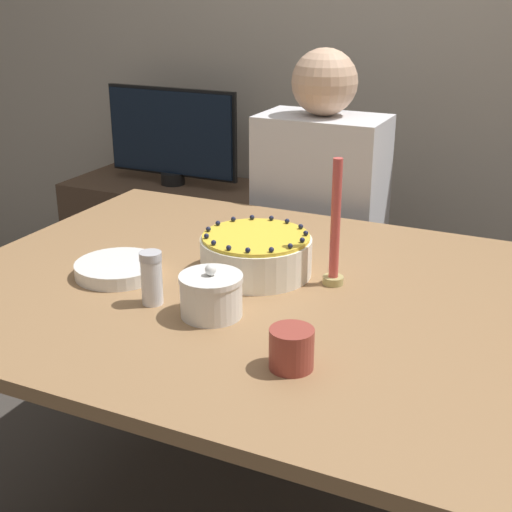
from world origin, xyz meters
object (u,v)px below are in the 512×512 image
candle (335,234)px  cake (256,254)px  tv_monitor (171,135)px  person_man_blue_shirt (318,262)px  sugar_bowl (211,295)px  sugar_shaker (152,278)px

candle → cake: bearing=-174.2°
cake → tv_monitor: tv_monitor is taller
person_man_blue_shirt → sugar_bowl: bearing=96.4°
person_man_blue_shirt → tv_monitor: person_man_blue_shirt is taller
sugar_shaker → tv_monitor: (-0.76, 1.32, -0.01)m
candle → person_man_blue_shirt: person_man_blue_shirt is taller
cake → candle: bearing=5.8°
sugar_shaker → person_man_blue_shirt: (0.04, 0.94, -0.30)m
sugar_bowl → person_man_blue_shirt: bearing=96.4°
cake → sugar_shaker: (-0.13, -0.25, 0.01)m
person_man_blue_shirt → candle: bearing=112.6°
sugar_shaker → candle: bearing=40.0°
cake → candle: size_ratio=0.89×
tv_monitor → sugar_shaker: bearing=-60.1°
cake → sugar_bowl: size_ratio=1.98×
sugar_bowl → candle: (0.17, 0.26, 0.08)m
sugar_bowl → tv_monitor: 1.59m
sugar_bowl → sugar_shaker: sugar_shaker is taller
person_man_blue_shirt → cake: bearing=97.6°
cake → sugar_bowl: (0.01, -0.24, -0.00)m
sugar_bowl → candle: bearing=56.4°
sugar_bowl → candle: candle is taller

